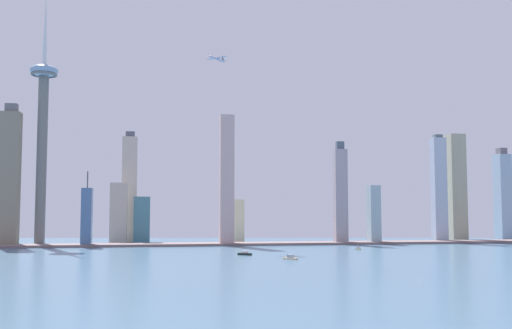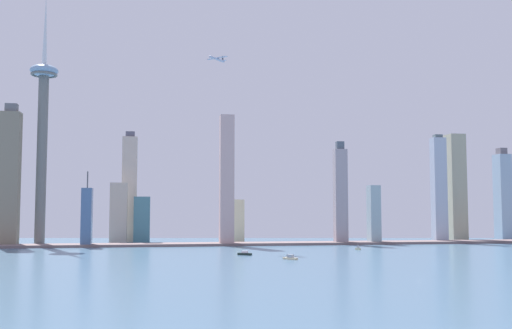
{
  "view_description": "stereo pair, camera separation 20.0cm",
  "coord_description": "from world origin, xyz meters",
  "px_view_note": "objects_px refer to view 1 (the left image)",
  "views": [
    {
      "loc": [
        -176.86,
        -378.23,
        45.64
      ],
      "look_at": [
        -41.07,
        400.46,
        107.38
      ],
      "focal_mm": 41.71,
      "sensor_mm": 36.0,
      "label": 1
    },
    {
      "loc": [
        -176.67,
        -378.26,
        45.64
      ],
      "look_at": [
        -41.07,
        400.46,
        107.38
      ],
      "focal_mm": 41.71,
      "sensor_mm": 36.0,
      "label": 2
    }
  ],
  "objects_px": {
    "skyscraper_4": "(237,221)",
    "skyscraper_6": "(118,213)",
    "skyscraper_7": "(503,196)",
    "skyscraper_2": "(456,187)",
    "skyscraper_10": "(374,214)",
    "skyscraper_11": "(227,180)",
    "airplane": "(217,59)",
    "boat_2": "(245,254)",
    "boat_1": "(358,249)",
    "skyscraper_9": "(129,188)",
    "skyscraper_0": "(142,220)",
    "skyscraper_3": "(340,195)",
    "observation_tower": "(43,118)",
    "skyscraper_5": "(439,189)",
    "skyscraper_1": "(87,217)",
    "boat_0": "(290,258)",
    "skyscraper_8": "(9,177)"
  },
  "relations": [
    {
      "from": "skyscraper_11",
      "to": "boat_2",
      "type": "xyz_separation_m",
      "value": [
        -2.48,
        -173.93,
        -85.16
      ]
    },
    {
      "from": "skyscraper_5",
      "to": "skyscraper_11",
      "type": "bearing_deg",
      "value": -175.17
    },
    {
      "from": "skyscraper_0",
      "to": "boat_1",
      "type": "xyz_separation_m",
      "value": [
        252.77,
        -207.21,
        -31.47
      ]
    },
    {
      "from": "skyscraper_5",
      "to": "boat_2",
      "type": "height_order",
      "value": "skyscraper_5"
    },
    {
      "from": "observation_tower",
      "to": "skyscraper_3",
      "type": "relative_size",
      "value": 2.41
    },
    {
      "from": "skyscraper_7",
      "to": "boat_1",
      "type": "relative_size",
      "value": 18.44
    },
    {
      "from": "skyscraper_6",
      "to": "boat_1",
      "type": "xyz_separation_m",
      "value": [
        285.35,
        -196.08,
        -41.17
      ]
    },
    {
      "from": "skyscraper_2",
      "to": "skyscraper_5",
      "type": "bearing_deg",
      "value": -146.51
    },
    {
      "from": "skyscraper_2",
      "to": "boat_2",
      "type": "xyz_separation_m",
      "value": [
        -360.84,
        -228.3,
        -79.54
      ]
    },
    {
      "from": "skyscraper_0",
      "to": "skyscraper_8",
      "type": "bearing_deg",
      "value": -159.01
    },
    {
      "from": "skyscraper_4",
      "to": "skyscraper_10",
      "type": "height_order",
      "value": "skyscraper_10"
    },
    {
      "from": "skyscraper_7",
      "to": "skyscraper_0",
      "type": "bearing_deg",
      "value": 178.82
    },
    {
      "from": "boat_1",
      "to": "airplane",
      "type": "distance_m",
      "value": 295.6
    },
    {
      "from": "airplane",
      "to": "boat_2",
      "type": "bearing_deg",
      "value": 49.84
    },
    {
      "from": "skyscraper_3",
      "to": "boat_1",
      "type": "relative_size",
      "value": 17.93
    },
    {
      "from": "skyscraper_7",
      "to": "skyscraper_8",
      "type": "height_order",
      "value": "skyscraper_8"
    },
    {
      "from": "skyscraper_2",
      "to": "skyscraper_4",
      "type": "xyz_separation_m",
      "value": [
        -331.92,
        37.91,
        -50.05
      ]
    },
    {
      "from": "skyscraper_3",
      "to": "skyscraper_5",
      "type": "height_order",
      "value": "skyscraper_5"
    },
    {
      "from": "skyscraper_10",
      "to": "airplane",
      "type": "distance_m",
      "value": 304.61
    },
    {
      "from": "observation_tower",
      "to": "skyscraper_3",
      "type": "height_order",
      "value": "observation_tower"
    },
    {
      "from": "skyscraper_1",
      "to": "skyscraper_7",
      "type": "relative_size",
      "value": 0.66
    },
    {
      "from": "skyscraper_9",
      "to": "skyscraper_8",
      "type": "bearing_deg",
      "value": -148.45
    },
    {
      "from": "boat_0",
      "to": "skyscraper_9",
      "type": "bearing_deg",
      "value": 168.72
    },
    {
      "from": "skyscraper_0",
      "to": "skyscraper_3",
      "type": "xyz_separation_m",
      "value": [
        270.97,
        -87.33,
        34.52
      ]
    },
    {
      "from": "skyscraper_5",
      "to": "boat_0",
      "type": "distance_m",
      "value": 394.19
    },
    {
      "from": "skyscraper_6",
      "to": "skyscraper_10",
      "type": "relative_size",
      "value": 1.05
    },
    {
      "from": "skyscraper_9",
      "to": "skyscraper_1",
      "type": "bearing_deg",
      "value": -112.34
    },
    {
      "from": "observation_tower",
      "to": "skyscraper_0",
      "type": "height_order",
      "value": "observation_tower"
    },
    {
      "from": "skyscraper_3",
      "to": "skyscraper_10",
      "type": "bearing_deg",
      "value": 0.48
    },
    {
      "from": "skyscraper_1",
      "to": "skyscraper_5",
      "type": "relative_size",
      "value": 0.61
    },
    {
      "from": "skyscraper_4",
      "to": "skyscraper_2",
      "type": "bearing_deg",
      "value": -6.52
    },
    {
      "from": "skyscraper_6",
      "to": "boat_2",
      "type": "relative_size",
      "value": 5.89
    },
    {
      "from": "skyscraper_0",
      "to": "boat_2",
      "type": "xyz_separation_m",
      "value": [
        109.34,
        -266.23,
        -31.4
      ]
    },
    {
      "from": "skyscraper_1",
      "to": "skyscraper_8",
      "type": "xyz_separation_m",
      "value": [
        -100.91,
        25.83,
        51.71
      ]
    },
    {
      "from": "skyscraper_4",
      "to": "skyscraper_7",
      "type": "height_order",
      "value": "skyscraper_7"
    },
    {
      "from": "skyscraper_5",
      "to": "boat_1",
      "type": "distance_m",
      "value": 238.05
    },
    {
      "from": "skyscraper_11",
      "to": "boat_2",
      "type": "relative_size",
      "value": 11.97
    },
    {
      "from": "skyscraper_10",
      "to": "skyscraper_3",
      "type": "bearing_deg",
      "value": -179.52
    },
    {
      "from": "skyscraper_5",
      "to": "skyscraper_7",
      "type": "xyz_separation_m",
      "value": [
        136.7,
        53.94,
        -7.6
      ]
    },
    {
      "from": "skyscraper_0",
      "to": "skyscraper_3",
      "type": "relative_size",
      "value": 0.47
    },
    {
      "from": "skyscraper_1",
      "to": "skyscraper_10",
      "type": "xyz_separation_m",
      "value": [
        386.92,
        3.55,
        3.07
      ]
    },
    {
      "from": "skyscraper_3",
      "to": "skyscraper_10",
      "type": "xyz_separation_m",
      "value": [
        48.3,
        0.41,
        -26.98
      ]
    },
    {
      "from": "skyscraper_5",
      "to": "observation_tower",
      "type": "bearing_deg",
      "value": 179.15
    },
    {
      "from": "skyscraper_11",
      "to": "airplane",
      "type": "bearing_deg",
      "value": -113.87
    },
    {
      "from": "airplane",
      "to": "skyscraper_9",
      "type": "bearing_deg",
      "value": -101.97
    },
    {
      "from": "skyscraper_3",
      "to": "airplane",
      "type": "relative_size",
      "value": 5.56
    },
    {
      "from": "skyscraper_4",
      "to": "skyscraper_6",
      "type": "relative_size",
      "value": 0.73
    },
    {
      "from": "skyscraper_6",
      "to": "boat_0",
      "type": "distance_m",
      "value": 363.94
    },
    {
      "from": "skyscraper_9",
      "to": "skyscraper_10",
      "type": "distance_m",
      "value": 359.42
    },
    {
      "from": "skyscraper_7",
      "to": "boat_2",
      "type": "distance_m",
      "value": 526.51
    }
  ]
}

